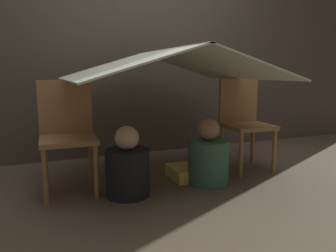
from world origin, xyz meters
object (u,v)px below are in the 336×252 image
at_px(person_front, 128,168).
at_px(person_second, 208,158).
at_px(chair_right, 244,119).
at_px(chair_left, 67,131).

xyz_separation_m(person_front, person_second, (0.68, 0.02, 0.00)).
bearing_deg(person_second, chair_right, 26.65).
bearing_deg(chair_right, person_second, -150.06).
bearing_deg(chair_left, person_second, -11.63).
height_order(chair_right, person_second, chair_right).
bearing_deg(chair_right, person_front, -163.69).
distance_m(person_front, person_second, 0.68).
relative_size(chair_right, person_front, 1.61).
bearing_deg(person_front, chair_left, 144.15).
bearing_deg(person_second, chair_left, 166.28).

